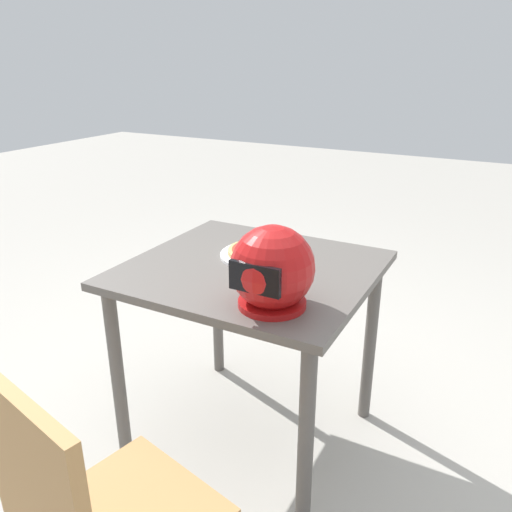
{
  "coord_description": "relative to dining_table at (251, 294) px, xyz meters",
  "views": [
    {
      "loc": [
        -0.83,
        1.52,
        1.49
      ],
      "look_at": [
        0.01,
        -0.05,
        0.79
      ],
      "focal_mm": 35.68,
      "sensor_mm": 36.0,
      "label": 1
    }
  ],
  "objects": [
    {
      "name": "pizza",
      "position": [
        0.01,
        -0.1,
        0.14
      ],
      "size": [
        0.25,
        0.25,
        0.05
      ],
      "color": "tan",
      "rests_on": "pizza_plate"
    },
    {
      "name": "dining_table",
      "position": [
        0.0,
        0.0,
        0.0
      ],
      "size": [
        0.88,
        0.82,
        0.77
      ],
      "color": "#5B5651",
      "rests_on": "ground"
    },
    {
      "name": "pizza_plate",
      "position": [
        0.01,
        -0.1,
        0.12
      ],
      "size": [
        0.31,
        0.31,
        0.01
      ],
      "primitive_type": "cylinder",
      "color": "white",
      "rests_on": "dining_table"
    },
    {
      "name": "motorcycle_helmet",
      "position": [
        -0.21,
        0.26,
        0.24
      ],
      "size": [
        0.26,
        0.26,
        0.26
      ],
      "color": "#B21414",
      "rests_on": "dining_table"
    },
    {
      "name": "ground_plane",
      "position": [
        0.0,
        0.0,
        -0.66
      ],
      "size": [
        14.0,
        14.0,
        0.0
      ],
      "primitive_type": "plane",
      "color": "#B2ADA3"
    }
  ]
}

